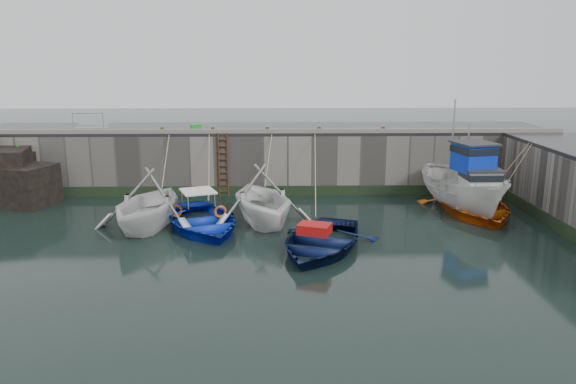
{
  "coord_description": "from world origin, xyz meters",
  "views": [
    {
      "loc": [
        0.65,
        -17.63,
        6.84
      ],
      "look_at": [
        1.14,
        5.74,
        1.2
      ],
      "focal_mm": 35.0,
      "sensor_mm": 36.0,
      "label": 1
    }
  ],
  "objects_px": {
    "bollard_a": "(162,130)",
    "bollard_e": "(383,130)",
    "boat_near_white": "(149,228)",
    "boat_far_white": "(464,190)",
    "ladder": "(223,165)",
    "boat_near_navy": "(320,249)",
    "boat_near_blue": "(202,228)",
    "bollard_b": "(213,130)",
    "boat_near_blacktrim": "(262,223)",
    "boat_far_orange": "(473,204)",
    "bollard_c": "(267,130)",
    "fish_crate": "(196,127)",
    "bollard_d": "(319,130)"
  },
  "relations": [
    {
      "from": "boat_far_orange",
      "to": "bollard_e",
      "type": "height_order",
      "value": "boat_far_orange"
    },
    {
      "from": "bollard_c",
      "to": "bollard_d",
      "type": "bearing_deg",
      "value": 0.0
    },
    {
      "from": "boat_near_blue",
      "to": "boat_near_navy",
      "type": "distance_m",
      "value": 5.38
    },
    {
      "from": "bollard_a",
      "to": "bollard_b",
      "type": "xyz_separation_m",
      "value": [
        2.5,
        0.0,
        0.0
      ]
    },
    {
      "from": "bollard_b",
      "to": "boat_near_navy",
      "type": "bearing_deg",
      "value": -60.68
    },
    {
      "from": "ladder",
      "to": "boat_near_navy",
      "type": "relative_size",
      "value": 0.59
    },
    {
      "from": "boat_near_blue",
      "to": "bollard_a",
      "type": "bearing_deg",
      "value": 93.19
    },
    {
      "from": "boat_near_blacktrim",
      "to": "bollard_b",
      "type": "bearing_deg",
      "value": 100.63
    },
    {
      "from": "bollard_e",
      "to": "boat_near_blacktrim",
      "type": "bearing_deg",
      "value": -139.52
    },
    {
      "from": "bollard_a",
      "to": "bollard_d",
      "type": "height_order",
      "value": "same"
    },
    {
      "from": "boat_near_blacktrim",
      "to": "bollard_e",
      "type": "relative_size",
      "value": 18.94
    },
    {
      "from": "boat_near_navy",
      "to": "bollard_a",
      "type": "distance_m",
      "value": 11.61
    },
    {
      "from": "ladder",
      "to": "boat_near_white",
      "type": "bearing_deg",
      "value": -116.05
    },
    {
      "from": "boat_near_blue",
      "to": "boat_far_orange",
      "type": "distance_m",
      "value": 12.1
    },
    {
      "from": "boat_near_white",
      "to": "bollard_a",
      "type": "bearing_deg",
      "value": 105.04
    },
    {
      "from": "boat_near_navy",
      "to": "boat_far_white",
      "type": "xyz_separation_m",
      "value": [
        6.9,
        5.06,
        0.99
      ]
    },
    {
      "from": "bollard_d",
      "to": "boat_near_blacktrim",
      "type": "bearing_deg",
      "value": -118.46
    },
    {
      "from": "boat_far_orange",
      "to": "bollard_c",
      "type": "height_order",
      "value": "boat_far_orange"
    },
    {
      "from": "boat_near_blacktrim",
      "to": "boat_near_navy",
      "type": "bearing_deg",
      "value": -72.75
    },
    {
      "from": "ladder",
      "to": "bollard_e",
      "type": "relative_size",
      "value": 11.43
    },
    {
      "from": "boat_near_blue",
      "to": "bollard_b",
      "type": "xyz_separation_m",
      "value": [
        -0.08,
        5.76,
        3.3
      ]
    },
    {
      "from": "boat_near_white",
      "to": "boat_far_white",
      "type": "relative_size",
      "value": 0.83
    },
    {
      "from": "ladder",
      "to": "boat_near_blue",
      "type": "xyz_separation_m",
      "value": [
        -0.42,
        -5.42,
        -1.59
      ]
    },
    {
      "from": "boat_near_blue",
      "to": "bollard_b",
      "type": "relative_size",
      "value": 20.08
    },
    {
      "from": "bollard_d",
      "to": "boat_near_white",
      "type": "bearing_deg",
      "value": -142.49
    },
    {
      "from": "ladder",
      "to": "boat_near_white",
      "type": "relative_size",
      "value": 0.61
    },
    {
      "from": "boat_near_blacktrim",
      "to": "bollard_d",
      "type": "height_order",
      "value": "bollard_d"
    },
    {
      "from": "boat_near_navy",
      "to": "bollard_e",
      "type": "relative_size",
      "value": 19.51
    },
    {
      "from": "boat_near_white",
      "to": "bollard_e",
      "type": "relative_size",
      "value": 18.74
    },
    {
      "from": "boat_near_white",
      "to": "bollard_d",
      "type": "height_order",
      "value": "bollard_d"
    },
    {
      "from": "boat_near_white",
      "to": "bollard_b",
      "type": "relative_size",
      "value": 18.74
    },
    {
      "from": "bollard_b",
      "to": "bollard_a",
      "type": "bearing_deg",
      "value": 180.0
    },
    {
      "from": "ladder",
      "to": "bollard_b",
      "type": "distance_m",
      "value": 1.81
    },
    {
      "from": "boat_near_white",
      "to": "bollard_e",
      "type": "height_order",
      "value": "bollard_e"
    },
    {
      "from": "boat_near_blacktrim",
      "to": "bollard_e",
      "type": "distance_m",
      "value": 8.5
    },
    {
      "from": "boat_near_navy",
      "to": "bollard_c",
      "type": "relative_size",
      "value": 19.51
    },
    {
      "from": "ladder",
      "to": "boat_far_white",
      "type": "distance_m",
      "value": 11.56
    },
    {
      "from": "boat_near_blue",
      "to": "boat_near_blacktrim",
      "type": "height_order",
      "value": "boat_near_blacktrim"
    },
    {
      "from": "boat_near_blacktrim",
      "to": "fish_crate",
      "type": "height_order",
      "value": "fish_crate"
    },
    {
      "from": "boat_far_orange",
      "to": "bollard_c",
      "type": "bearing_deg",
      "value": 157.75
    },
    {
      "from": "boat_near_blue",
      "to": "bollard_c",
      "type": "relative_size",
      "value": 20.08
    },
    {
      "from": "bollard_a",
      "to": "bollard_e",
      "type": "bearing_deg",
      "value": 0.0
    },
    {
      "from": "ladder",
      "to": "boat_near_navy",
      "type": "bearing_deg",
      "value": -62.38
    },
    {
      "from": "ladder",
      "to": "boat_near_blue",
      "type": "bearing_deg",
      "value": -94.42
    },
    {
      "from": "bollard_a",
      "to": "bollard_b",
      "type": "distance_m",
      "value": 2.5
    },
    {
      "from": "bollard_c",
      "to": "bollard_e",
      "type": "height_order",
      "value": "same"
    },
    {
      "from": "bollard_c",
      "to": "boat_near_navy",
      "type": "bearing_deg",
      "value": -76.4
    },
    {
      "from": "ladder",
      "to": "boat_near_blacktrim",
      "type": "xyz_separation_m",
      "value": [
        2.04,
        -4.75,
        -1.59
      ]
    },
    {
      "from": "boat_near_blue",
      "to": "boat_far_white",
      "type": "distance_m",
      "value": 11.84
    },
    {
      "from": "boat_near_white",
      "to": "bollard_a",
      "type": "distance_m",
      "value": 6.59
    }
  ]
}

